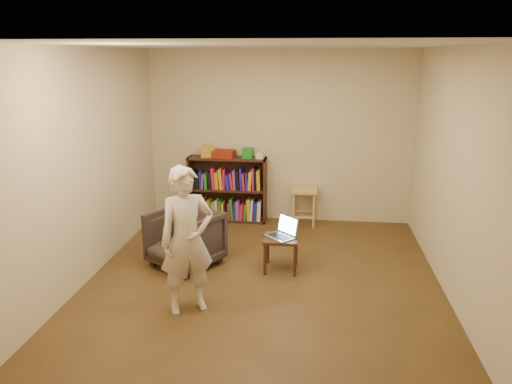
# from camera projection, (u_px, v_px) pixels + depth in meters

# --- Properties ---
(floor) EXTENTS (4.50, 4.50, 0.00)m
(floor) POSITION_uv_depth(u_px,v_px,m) (263.00, 279.00, 5.76)
(floor) COLOR #402C14
(floor) RESTS_ON ground
(ceiling) EXTENTS (4.50, 4.50, 0.00)m
(ceiling) POSITION_uv_depth(u_px,v_px,m) (264.00, 45.00, 5.07)
(ceiling) COLOR silver
(ceiling) RESTS_ON wall_back
(wall_back) EXTENTS (4.00, 0.00, 4.00)m
(wall_back) POSITION_uv_depth(u_px,v_px,m) (279.00, 137.00, 7.57)
(wall_back) COLOR beige
(wall_back) RESTS_ON floor
(wall_left) EXTENTS (0.00, 4.50, 4.50)m
(wall_left) POSITION_uv_depth(u_px,v_px,m) (89.00, 165.00, 5.65)
(wall_left) COLOR beige
(wall_left) RESTS_ON floor
(wall_right) EXTENTS (0.00, 4.50, 4.50)m
(wall_right) POSITION_uv_depth(u_px,v_px,m) (455.00, 175.00, 5.18)
(wall_right) COLOR beige
(wall_right) RESTS_ON floor
(bookshelf) EXTENTS (1.20, 0.30, 1.00)m
(bookshelf) POSITION_uv_depth(u_px,v_px,m) (228.00, 193.00, 7.74)
(bookshelf) COLOR black
(bookshelf) RESTS_ON floor
(box_yellow) EXTENTS (0.23, 0.19, 0.17)m
(box_yellow) POSITION_uv_depth(u_px,v_px,m) (207.00, 151.00, 7.60)
(box_yellow) COLOR gold
(box_yellow) RESTS_ON bookshelf
(red_cloth) EXTENTS (0.36, 0.28, 0.11)m
(red_cloth) POSITION_uv_depth(u_px,v_px,m) (224.00, 154.00, 7.58)
(red_cloth) COLOR maroon
(red_cloth) RESTS_ON bookshelf
(box_green) EXTENTS (0.16, 0.16, 0.15)m
(box_green) POSITION_uv_depth(u_px,v_px,m) (248.00, 153.00, 7.53)
(box_green) COLOR #217C21
(box_green) RESTS_ON bookshelf
(box_white) EXTENTS (0.13, 0.13, 0.08)m
(box_white) POSITION_uv_depth(u_px,v_px,m) (260.00, 156.00, 7.48)
(box_white) COLOR silver
(box_white) RESTS_ON bookshelf
(stool) EXTENTS (0.38, 0.38, 0.56)m
(stool) POSITION_uv_depth(u_px,v_px,m) (304.00, 196.00, 7.54)
(stool) COLOR tan
(stool) RESTS_ON floor
(armchair) EXTENTS (1.02, 1.03, 0.69)m
(armchair) POSITION_uv_depth(u_px,v_px,m) (185.00, 239.00, 6.08)
(armchair) COLOR #312520
(armchair) RESTS_ON floor
(side_table) EXTENTS (0.40, 0.40, 0.41)m
(side_table) POSITION_uv_depth(u_px,v_px,m) (281.00, 243.00, 5.95)
(side_table) COLOR black
(side_table) RESTS_ON floor
(laptop) EXTENTS (0.43, 0.43, 0.25)m
(laptop) POSITION_uv_depth(u_px,v_px,m) (283.00, 232.00, 5.93)
(laptop) COLOR #AAAAAE
(laptop) RESTS_ON side_table
(person) EXTENTS (0.65, 0.58, 1.49)m
(person) POSITION_uv_depth(u_px,v_px,m) (187.00, 240.00, 4.90)
(person) COLOR beige
(person) RESTS_ON floor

